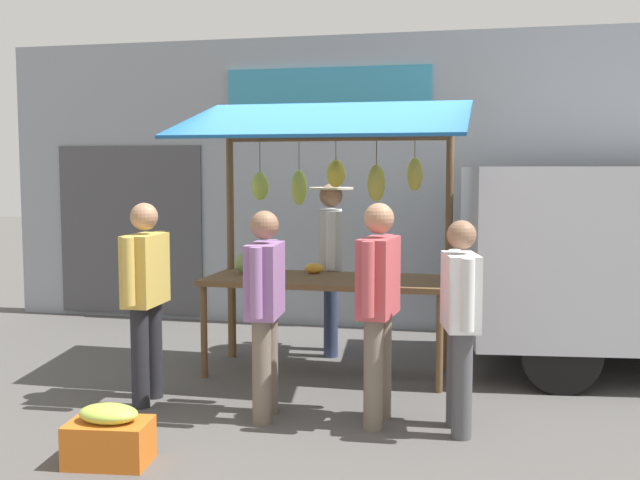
% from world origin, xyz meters
% --- Properties ---
extents(ground_plane, '(40.00, 40.00, 0.00)m').
position_xyz_m(ground_plane, '(0.00, 0.00, 0.00)').
color(ground_plane, '#514F4C').
extents(street_backdrop, '(9.00, 0.30, 3.40)m').
position_xyz_m(street_backdrop, '(0.06, -2.20, 1.70)').
color(street_backdrop, '#8C939E').
rests_on(street_backdrop, ground).
extents(market_stall, '(2.50, 1.46, 2.50)m').
position_xyz_m(market_stall, '(0.02, -0.04, 1.55)').
color(market_stall, brown).
rests_on(market_stall, ground).
extents(vendor_with_sunhat, '(0.44, 0.71, 1.72)m').
position_xyz_m(vendor_with_sunhat, '(0.12, -0.75, 1.02)').
color(vendor_with_sunhat, navy).
rests_on(vendor_with_sunhat, ground).
extents(shopper_in_striped_shirt, '(0.26, 0.67, 1.56)m').
position_xyz_m(shopper_in_striped_shirt, '(0.18, 1.34, 0.89)').
color(shopper_in_striped_shirt, '#726656').
rests_on(shopper_in_striped_shirt, ground).
extents(shopper_with_ponytail, '(0.23, 0.69, 1.60)m').
position_xyz_m(shopper_with_ponytail, '(1.22, 1.18, 0.92)').
color(shopper_with_ponytail, '#232328').
rests_on(shopper_with_ponytail, ground).
extents(shopper_in_grey_tee, '(0.26, 0.69, 1.62)m').
position_xyz_m(shopper_in_grey_tee, '(-0.65, 1.28, 0.93)').
color(shopper_in_grey_tee, '#726656').
rests_on(shopper_in_grey_tee, ground).
extents(shopper_with_shopping_bag, '(0.31, 0.65, 1.51)m').
position_xyz_m(shopper_with_shopping_bag, '(-1.24, 1.34, 0.85)').
color(shopper_with_shopping_bag, '#4C4C51').
rests_on(shopper_with_shopping_bag, ground).
extents(produce_crate_near, '(0.55, 0.40, 0.38)m').
position_xyz_m(produce_crate_near, '(0.89, 2.42, 0.18)').
color(produce_crate_near, '#D1661E').
rests_on(produce_crate_near, ground).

